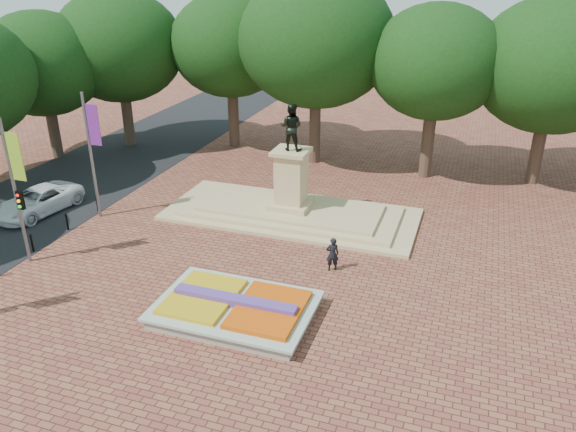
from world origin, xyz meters
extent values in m
plane|color=brown|center=(0.00, 0.00, 0.00)|extent=(90.00, 90.00, 0.00)
cube|color=black|center=(-15.00, 5.00, 0.01)|extent=(9.00, 90.00, 0.02)
cube|color=gray|center=(1.00, -2.00, 0.23)|extent=(6.00, 4.00, 0.45)
cube|color=#B6C4B2|center=(1.00, -2.00, 0.50)|extent=(6.30, 4.30, 0.12)
cube|color=#DD5A0C|center=(2.45, -2.00, 0.63)|extent=(2.60, 3.40, 0.22)
cube|color=gold|center=(-0.45, -2.00, 0.62)|extent=(2.60, 3.40, 0.18)
cube|color=#51338E|center=(1.00, -2.00, 0.72)|extent=(5.20, 0.55, 0.38)
cube|color=tan|center=(0.00, 8.00, 0.10)|extent=(14.00, 6.00, 0.20)
cube|color=tan|center=(0.00, 8.00, 0.30)|extent=(12.00, 5.00, 0.20)
cube|color=tan|center=(0.00, 8.00, 0.50)|extent=(10.00, 4.00, 0.20)
cube|color=tan|center=(0.00, 8.00, 0.75)|extent=(2.20, 2.20, 0.30)
cube|color=tan|center=(0.00, 8.00, 2.30)|extent=(1.50, 1.50, 2.80)
cube|color=tan|center=(0.00, 8.00, 3.80)|extent=(1.90, 1.90, 0.20)
imported|color=black|center=(0.00, 8.00, 5.15)|extent=(1.22, 0.95, 2.50)
cylinder|color=#3B2B20|center=(-16.00, 18.00, 2.00)|extent=(0.80, 0.80, 4.00)
ellipsoid|color=black|center=(-16.00, 18.00, 6.69)|extent=(8.80, 8.80, 7.48)
cylinder|color=#3B2B20|center=(-8.00, 18.00, 2.00)|extent=(0.80, 0.80, 4.00)
ellipsoid|color=black|center=(-8.00, 18.00, 6.69)|extent=(8.80, 8.80, 7.48)
cylinder|color=#3B2B20|center=(-1.00, 18.00, 2.00)|extent=(0.80, 0.80, 4.00)
ellipsoid|color=black|center=(-1.00, 18.00, 6.69)|extent=(8.80, 8.80, 7.48)
cylinder|color=#3B2B20|center=(6.00, 18.00, 2.00)|extent=(0.80, 0.80, 4.00)
ellipsoid|color=black|center=(6.00, 18.00, 6.69)|extent=(8.80, 8.80, 7.48)
cylinder|color=#3B2B20|center=(13.00, 18.00, 2.00)|extent=(0.80, 0.80, 4.00)
ellipsoid|color=black|center=(13.00, 18.00, 6.69)|extent=(8.80, 8.80, 7.48)
cylinder|color=#3B2B20|center=(-19.50, 13.00, 1.92)|extent=(0.80, 0.80, 3.84)
ellipsoid|color=black|center=(-19.50, 13.00, 6.41)|extent=(8.40, 8.40, 7.14)
cylinder|color=slate|center=(-10.20, -1.00, 3.50)|extent=(0.16, 0.16, 7.00)
cube|color=#8CB624|center=(-9.75, -1.00, 5.30)|extent=(0.70, 0.04, 2.20)
cylinder|color=slate|center=(-10.20, 4.50, 3.50)|extent=(0.16, 0.16, 7.00)
cube|color=#73218C|center=(-9.75, 4.50, 5.30)|extent=(0.70, 0.04, 2.20)
cube|color=black|center=(-10.00, -1.00, 3.20)|extent=(0.28, 0.18, 0.90)
cylinder|color=black|center=(-10.70, -0.20, 0.45)|extent=(0.10, 0.10, 0.90)
sphere|color=black|center=(-10.70, -0.20, 0.92)|extent=(0.12, 0.12, 0.12)
cylinder|color=black|center=(-10.70, 2.40, 0.45)|extent=(0.10, 0.10, 0.90)
sphere|color=black|center=(-10.70, 2.40, 0.92)|extent=(0.12, 0.12, 0.12)
cylinder|color=black|center=(-10.70, 5.00, 0.45)|extent=(0.10, 0.10, 0.90)
sphere|color=black|center=(-10.70, 5.00, 0.92)|extent=(0.12, 0.12, 0.12)
imported|color=white|center=(-13.75, 3.77, 0.72)|extent=(3.12, 5.49, 1.44)
imported|color=black|center=(3.75, 2.89, 0.83)|extent=(0.72, 0.62, 1.66)
camera|label=1|loc=(9.20, -19.30, 13.20)|focal=35.00mm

